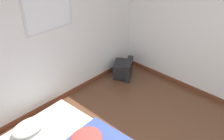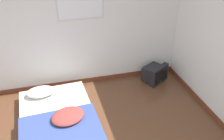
% 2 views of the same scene
% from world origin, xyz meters
% --- Properties ---
extents(wall_back, '(7.30, 0.08, 2.60)m').
position_xyz_m(wall_back, '(0.01, 2.49, 1.29)').
color(wall_back, white).
rests_on(wall_back, ground_plane).
extents(mattress_bed, '(1.31, 2.08, 0.31)m').
position_xyz_m(mattress_bed, '(-0.14, 1.20, 0.11)').
color(mattress_bed, silver).
rests_on(mattress_bed, ground_plane).
extents(crt_tv, '(0.58, 0.55, 0.37)m').
position_xyz_m(crt_tv, '(1.92, 2.13, 0.18)').
color(crt_tv, black).
rests_on(crt_tv, ground_plane).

